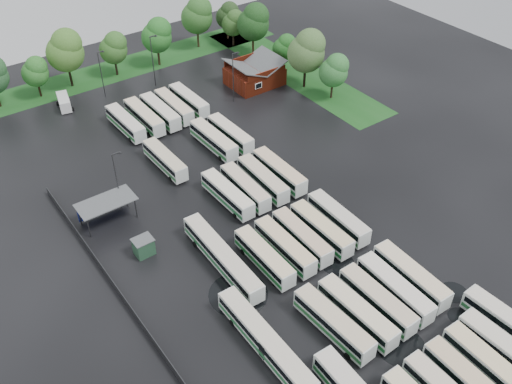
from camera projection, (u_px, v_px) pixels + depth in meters
ground at (296, 257)px, 76.69m from camera, size 160.00×160.00×0.00m
brick_building at (255, 76)px, 113.47m from camera, size 10.07×8.60×5.39m
wash_shed at (105, 203)px, 80.83m from camera, size 8.20×4.20×3.58m
utility_hut at (144, 246)px, 76.39m from camera, size 2.70×2.20×2.62m
grass_strip_north at (107, 73)px, 118.46m from camera, size 80.00×10.00×0.01m
grass_strip_east at (293, 70)px, 119.23m from camera, size 10.00×50.00×0.01m
west_fence at (118, 291)px, 71.20m from camera, size 0.10×50.00×1.20m
bus_r0c2 at (469, 382)px, 60.00m from camera, size 2.61×10.98×3.04m
bus_r0c3 at (488, 365)px, 61.61m from camera, size 2.58×10.95×3.03m
bus_r0c4 at (505, 351)px, 62.97m from camera, size 2.67×11.32×3.14m
bus_r1c0 at (333, 323)px, 65.94m from camera, size 2.87×11.38×3.14m
bus_r1c1 at (357, 313)px, 67.16m from camera, size 2.70×11.35×3.14m
bus_r1c2 at (377, 300)px, 68.66m from camera, size 2.40×11.09×3.08m
bus_r1c3 at (395, 289)px, 70.06m from camera, size 2.73×11.33×3.14m
bus_r1c4 at (411, 276)px, 71.71m from camera, size 2.78×11.39×3.15m
bus_r2c0 at (264, 257)px, 74.38m from camera, size 2.49×10.81×3.00m
bus_r2c1 at (285, 246)px, 75.92m from camera, size 2.40×10.84×3.01m
bus_r2c2 at (302, 237)px, 77.37m from camera, size 2.56×10.81×2.99m
bus_r2c3 at (321, 229)px, 78.55m from camera, size 2.34×10.94×3.04m
bus_r2c4 at (338, 218)px, 80.34m from camera, size 2.59×11.01×3.05m
bus_r3c1 at (227, 194)px, 84.53m from camera, size 2.49×10.91×3.03m
bus_r3c2 at (245, 187)px, 85.85m from camera, size 2.67×10.83×2.99m
bus_r3c3 at (263, 179)px, 87.35m from camera, size 2.77×11.11×3.07m
bus_r3c4 at (279, 171)px, 88.88m from camera, size 2.47×11.19×3.11m
bus_r4c0 at (165, 160)px, 91.38m from camera, size 2.42×10.76×2.99m
bus_r4c3 at (213, 140)px, 95.77m from camera, size 2.58×11.36×3.15m
bus_r4c4 at (230, 134)px, 97.36m from camera, size 2.46×10.89×3.02m
bus_r5c0 at (126, 123)px, 100.00m from camera, size 2.60×11.04×3.06m
bus_r5c1 at (144, 117)px, 101.49m from camera, size 2.47×11.31×3.14m
bus_r5c2 at (160, 112)px, 102.88m from camera, size 2.42×11.25×3.13m
bus_r5c3 at (174, 106)px, 104.42m from camera, size 2.49×11.06×3.07m
bus_r5c4 at (189, 100)px, 106.23m from camera, size 2.42×10.89×3.02m
artic_bus_west_b at (222, 257)px, 74.33m from camera, size 2.83×16.53×3.06m
artic_bus_west_c at (266, 342)px, 63.99m from camera, size 2.50×16.29×3.02m
minibus at (64, 102)px, 106.56m from camera, size 3.10×5.60×2.31m
tree_north_1 at (36, 71)px, 107.44m from camera, size 5.02×5.02×8.31m
tree_north_2 at (66, 50)px, 109.25m from camera, size 7.22×7.22×11.95m
tree_north_3 at (114, 47)px, 114.07m from camera, size 5.61×5.61×9.29m
tree_north_4 at (157, 35)px, 117.16m from camera, size 6.27×6.27×10.39m
tree_north_5 at (198, 15)px, 123.78m from camera, size 6.87×6.87×11.38m
tree_north_6 at (228, 15)px, 128.38m from camera, size 5.19×5.19×8.60m
tree_east_0 at (335, 70)px, 106.73m from camera, size 5.47×5.47×9.06m
tree_east_1 at (307, 50)px, 108.96m from camera, size 7.25×7.25×12.00m
tree_east_2 at (285, 47)px, 116.67m from camera, size 4.67×4.65×7.70m
tree_east_3 at (254, 22)px, 120.88m from camera, size 6.88×6.88×11.39m
tree_east_4 at (234, 23)px, 125.66m from camera, size 4.96×4.95×8.20m
lamp_post_ne at (234, 74)px, 105.66m from camera, size 1.52×0.30×9.89m
lamp_post_nw at (117, 177)px, 81.39m from camera, size 1.47×0.29×9.57m
lamp_post_back_w at (101, 71)px, 107.37m from camera, size 1.43×0.28×9.27m
lamp_post_back_e at (153, 58)px, 110.42m from camera, size 1.59×0.31×10.35m
puddle_0 at (401, 347)px, 65.49m from camera, size 5.80×5.80×0.01m
puddle_1 at (459, 316)px, 68.86m from camera, size 2.84×2.84×0.01m
puddle_2 at (238, 294)px, 71.62m from camera, size 7.57×7.57×0.01m
puddle_3 at (337, 263)px, 75.79m from camera, size 4.63×4.63×0.01m
puddle_4 at (454, 292)px, 71.85m from camera, size 3.60×3.60×0.01m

